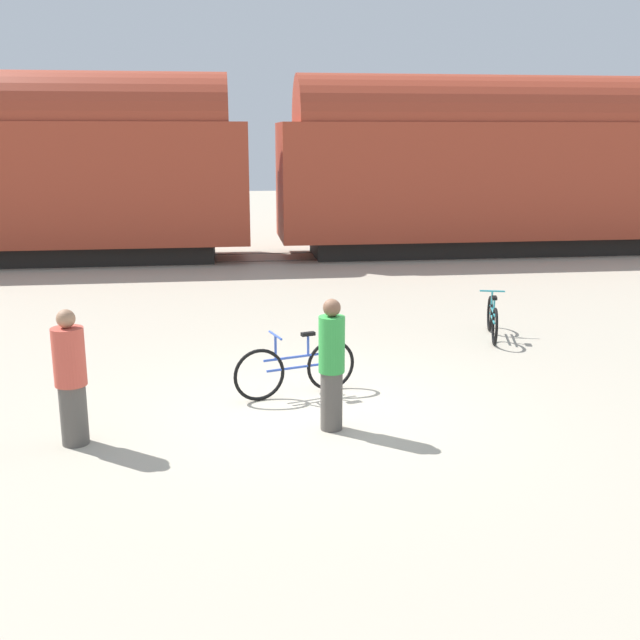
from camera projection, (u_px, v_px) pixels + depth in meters
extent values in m
plane|color=#B2A893|center=(318.00, 410.00, 10.12)|extent=(80.00, 80.00, 0.00)
cube|color=black|center=(27.00, 253.00, 21.68)|extent=(10.78, 2.18, 0.55)
cube|color=#9E3823|center=(21.00, 184.00, 21.20)|extent=(12.84, 2.91, 3.40)
cylinder|color=#9E3823|center=(15.00, 122.00, 20.79)|extent=(11.81, 2.77, 2.77)
cube|color=black|center=(485.00, 244.00, 23.38)|extent=(10.78, 2.18, 0.55)
cube|color=#9E3823|center=(488.00, 180.00, 22.90)|extent=(12.84, 2.91, 3.40)
cylinder|color=#9E3823|center=(491.00, 123.00, 22.49)|extent=(11.81, 2.77, 2.77)
cube|color=#4C4238|center=(266.00, 261.00, 21.90)|extent=(38.61, 0.07, 0.01)
cube|color=#4C4238|center=(264.00, 253.00, 23.28)|extent=(38.61, 0.07, 0.01)
torus|color=black|center=(490.00, 313.00, 14.12)|extent=(0.22, 0.66, 0.67)
torus|color=black|center=(495.00, 327.00, 13.17)|extent=(0.22, 0.66, 0.67)
cylinder|color=teal|center=(493.00, 311.00, 13.60)|extent=(0.26, 0.86, 0.04)
cylinder|color=teal|center=(492.00, 318.00, 13.64)|extent=(0.24, 0.78, 0.04)
cylinder|color=teal|center=(494.00, 305.00, 13.40)|extent=(0.04, 0.04, 0.28)
cube|color=black|center=(495.00, 298.00, 13.37)|extent=(0.13, 0.21, 0.05)
cylinder|color=teal|center=(492.00, 299.00, 13.83)|extent=(0.04, 0.04, 0.31)
cylinder|color=teal|center=(492.00, 291.00, 13.79)|extent=(0.45, 0.15, 0.03)
torus|color=black|center=(259.00, 375.00, 10.40)|extent=(0.73, 0.27, 0.75)
torus|color=black|center=(331.00, 365.00, 10.84)|extent=(0.73, 0.27, 0.75)
cylinder|color=#3351B7|center=(296.00, 357.00, 10.57)|extent=(0.94, 0.32, 0.04)
cylinder|color=#3351B7|center=(296.00, 368.00, 10.61)|extent=(0.85, 0.29, 0.04)
cylinder|color=#3351B7|center=(308.00, 345.00, 10.61)|extent=(0.04, 0.04, 0.32)
cube|color=black|center=(308.00, 334.00, 10.57)|extent=(0.21, 0.13, 0.05)
cylinder|color=#3351B7|center=(276.00, 347.00, 10.41)|extent=(0.04, 0.04, 0.35)
cylinder|color=#3351B7|center=(275.00, 335.00, 10.36)|extent=(0.16, 0.45, 0.03)
cylinder|color=#514C47|center=(331.00, 401.00, 9.39)|extent=(0.28, 0.28, 0.76)
cylinder|color=green|center=(332.00, 344.00, 9.21)|extent=(0.33, 0.33, 0.71)
sphere|color=brown|center=(332.00, 308.00, 9.10)|extent=(0.22, 0.22, 0.22)
cylinder|color=#514C47|center=(74.00, 414.00, 8.94)|extent=(0.32, 0.32, 0.75)
cylinder|color=#CC4C3D|center=(69.00, 357.00, 8.77)|extent=(0.38, 0.38, 0.70)
sphere|color=#A37556|center=(66.00, 319.00, 8.66)|extent=(0.22, 0.22, 0.22)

